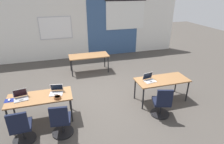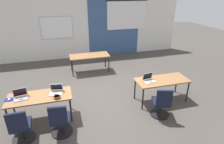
{
  "view_description": "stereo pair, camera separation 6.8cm",
  "coord_description": "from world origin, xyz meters",
  "px_view_note": "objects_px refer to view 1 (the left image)",
  "views": [
    {
      "loc": [
        -1.13,
        -5.05,
        3.26
      ],
      "look_at": [
        0.36,
        0.05,
        0.86
      ],
      "focal_mm": 30.13,
      "sensor_mm": 36.0,
      "label": 1
    },
    {
      "loc": [
        -1.06,
        -5.06,
        3.26
      ],
      "look_at": [
        0.36,
        0.05,
        0.86
      ],
      "focal_mm": 30.13,
      "sensor_mm": 36.0,
      "label": 2
    }
  ],
  "objects_px": {
    "desk_far_center": "(89,57)",
    "mouse_near_left_end": "(9,100)",
    "laptop_near_left_end": "(21,97)",
    "chair_near_left_end": "(21,129)",
    "desk_near_left": "(40,99)",
    "snack_bowl": "(57,97)",
    "laptop_near_left_inner": "(56,92)",
    "desk_near_right": "(162,81)",
    "laptop_near_right_inner": "(149,79)",
    "chair_near_right_inner": "(162,104)",
    "chair_near_left_inner": "(61,122)"
  },
  "relations": [
    {
      "from": "chair_near_right_inner",
      "to": "laptop_near_left_inner",
      "type": "bearing_deg",
      "value": 0.42
    },
    {
      "from": "desk_near_left",
      "to": "desk_far_center",
      "type": "relative_size",
      "value": 1.0
    },
    {
      "from": "chair_near_right_inner",
      "to": "snack_bowl",
      "type": "distance_m",
      "value": 2.74
    },
    {
      "from": "desk_near_right",
      "to": "mouse_near_left_end",
      "type": "relative_size",
      "value": 14.9
    },
    {
      "from": "mouse_near_left_end",
      "to": "snack_bowl",
      "type": "distance_m",
      "value": 1.17
    },
    {
      "from": "desk_near_right",
      "to": "chair_near_right_inner",
      "type": "xyz_separation_m",
      "value": [
        -0.4,
        -0.74,
        -0.28
      ]
    },
    {
      "from": "laptop_near_left_end",
      "to": "laptop_near_right_inner",
      "type": "relative_size",
      "value": 1.01
    },
    {
      "from": "laptop_near_left_end",
      "to": "chair_near_left_end",
      "type": "bearing_deg",
      "value": -97.02
    },
    {
      "from": "desk_near_right",
      "to": "laptop_near_right_inner",
      "type": "bearing_deg",
      "value": 176.8
    },
    {
      "from": "desk_near_right",
      "to": "laptop_near_left_inner",
      "type": "xyz_separation_m",
      "value": [
        -3.08,
        0.06,
        0.11
      ]
    },
    {
      "from": "desk_far_center",
      "to": "mouse_near_left_end",
      "type": "distance_m",
      "value": 3.71
    },
    {
      "from": "laptop_near_left_inner",
      "to": "snack_bowl",
      "type": "xyz_separation_m",
      "value": [
        0.02,
        -0.28,
        -0.01
      ]
    },
    {
      "from": "desk_near_right",
      "to": "laptop_near_right_inner",
      "type": "height_order",
      "value": "laptop_near_right_inner"
    },
    {
      "from": "chair_near_left_inner",
      "to": "laptop_near_right_inner",
      "type": "distance_m",
      "value": 2.75
    },
    {
      "from": "desk_far_center",
      "to": "chair_near_right_inner",
      "type": "bearing_deg",
      "value": -69.07
    },
    {
      "from": "laptop_near_left_end",
      "to": "desk_near_left",
      "type": "bearing_deg",
      "value": -13.49
    },
    {
      "from": "mouse_near_left_end",
      "to": "chair_near_left_inner",
      "type": "bearing_deg",
      "value": -32.9
    },
    {
      "from": "chair_near_left_end",
      "to": "snack_bowl",
      "type": "xyz_separation_m",
      "value": [
        0.83,
        0.51,
        0.38
      ]
    },
    {
      "from": "desk_near_left",
      "to": "desk_far_center",
      "type": "bearing_deg",
      "value": 57.99
    },
    {
      "from": "laptop_near_left_end",
      "to": "snack_bowl",
      "type": "bearing_deg",
      "value": -25.69
    },
    {
      "from": "desk_near_left",
      "to": "desk_far_center",
      "type": "distance_m",
      "value": 3.3
    },
    {
      "from": "laptop_near_right_inner",
      "to": "chair_near_right_inner",
      "type": "xyz_separation_m",
      "value": [
        0.03,
        -0.76,
        -0.39
      ]
    },
    {
      "from": "chair_near_left_inner",
      "to": "desk_near_left",
      "type": "bearing_deg",
      "value": -50.57
    },
    {
      "from": "desk_near_left",
      "to": "desk_near_right",
      "type": "height_order",
      "value": "same"
    },
    {
      "from": "desk_near_left",
      "to": "laptop_near_right_inner",
      "type": "xyz_separation_m",
      "value": [
        3.08,
        0.02,
        0.11
      ]
    },
    {
      "from": "laptop_near_left_inner",
      "to": "laptop_near_right_inner",
      "type": "xyz_separation_m",
      "value": [
        2.66,
        -0.03,
        0.0
      ]
    },
    {
      "from": "laptop_near_left_end",
      "to": "chair_near_right_inner",
      "type": "xyz_separation_m",
      "value": [
        3.54,
        -0.77,
        -0.39
      ]
    },
    {
      "from": "snack_bowl",
      "to": "chair_near_right_inner",
      "type": "bearing_deg",
      "value": -11.08
    },
    {
      "from": "laptop_near_left_inner",
      "to": "snack_bowl",
      "type": "relative_size",
      "value": 2.14
    },
    {
      "from": "chair_near_left_inner",
      "to": "snack_bowl",
      "type": "bearing_deg",
      "value": -79.69
    },
    {
      "from": "desk_near_right",
      "to": "chair_near_right_inner",
      "type": "height_order",
      "value": "chair_near_right_inner"
    },
    {
      "from": "mouse_near_left_end",
      "to": "laptop_near_right_inner",
      "type": "distance_m",
      "value": 3.78
    },
    {
      "from": "laptop_near_left_end",
      "to": "chair_near_left_inner",
      "type": "bearing_deg",
      "value": -50.45
    },
    {
      "from": "desk_far_center",
      "to": "snack_bowl",
      "type": "relative_size",
      "value": 9.01
    },
    {
      "from": "desk_far_center",
      "to": "laptop_near_left_inner",
      "type": "height_order",
      "value": "laptop_near_left_inner"
    },
    {
      "from": "desk_far_center",
      "to": "snack_bowl",
      "type": "xyz_separation_m",
      "value": [
        -1.31,
        -3.02,
        0.1
      ]
    },
    {
      "from": "laptop_near_left_end",
      "to": "chair_near_left_end",
      "type": "height_order",
      "value": "laptop_near_left_end"
    },
    {
      "from": "chair_near_right_inner",
      "to": "desk_near_left",
      "type": "bearing_deg",
      "value": 3.56
    },
    {
      "from": "desk_near_left",
      "to": "laptop_near_left_end",
      "type": "height_order",
      "value": "laptop_near_left_end"
    },
    {
      "from": "laptop_near_right_inner",
      "to": "desk_near_right",
      "type": "bearing_deg",
      "value": -12.07
    },
    {
      "from": "desk_near_left",
      "to": "laptop_near_right_inner",
      "type": "height_order",
      "value": "laptop_near_right_inner"
    },
    {
      "from": "mouse_near_left_end",
      "to": "laptop_near_right_inner",
      "type": "relative_size",
      "value": 0.29
    },
    {
      "from": "laptop_near_left_end",
      "to": "laptop_near_right_inner",
      "type": "xyz_separation_m",
      "value": [
        3.51,
        -0.0,
        -0.0
      ]
    },
    {
      "from": "desk_near_left",
      "to": "laptop_near_left_inner",
      "type": "relative_size",
      "value": 4.21
    },
    {
      "from": "desk_far_center",
      "to": "mouse_near_left_end",
      "type": "relative_size",
      "value": 14.9
    },
    {
      "from": "desk_near_right",
      "to": "chair_near_right_inner",
      "type": "distance_m",
      "value": 0.89
    },
    {
      "from": "laptop_near_left_end",
      "to": "chair_near_left_end",
      "type": "xyz_separation_m",
      "value": [
        0.04,
        -0.76,
        -0.39
      ]
    },
    {
      "from": "chair_near_left_end",
      "to": "snack_bowl",
      "type": "distance_m",
      "value": 1.05
    },
    {
      "from": "desk_far_center",
      "to": "mouse_near_left_end",
      "type": "bearing_deg",
      "value": -131.41
    },
    {
      "from": "laptop_near_left_end",
      "to": "snack_bowl",
      "type": "relative_size",
      "value": 2.1
    }
  ]
}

